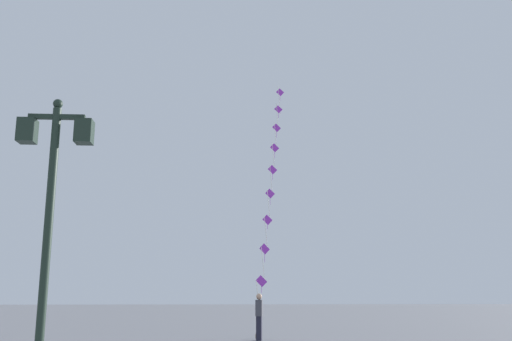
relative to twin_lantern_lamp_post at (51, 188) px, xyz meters
The scene contains 4 objects.
ground_plane 13.62m from the twin_lantern_lamp_post, 75.76° to the left, with size 160.00×160.00×0.00m, color gray.
twin_lantern_lamp_post is the anchor object (origin of this frame).
kite_train 19.91m from the twin_lantern_lamp_post, 74.30° to the left, with size 2.33×9.77×13.94m.
kite_flyer 13.55m from the twin_lantern_lamp_post, 71.51° to the left, with size 0.30×0.62×1.71m.
Camera 1 is at (-0.48, -2.04, 1.67)m, focal length 39.86 mm.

